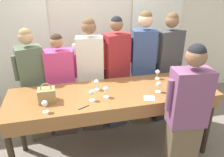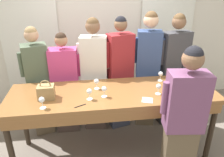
{
  "view_description": "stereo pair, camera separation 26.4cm",
  "coord_description": "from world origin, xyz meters",
  "px_view_note": "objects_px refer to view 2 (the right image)",
  "views": [
    {
      "loc": [
        -0.61,
        -2.41,
        2.29
      ],
      "look_at": [
        0.0,
        0.08,
        1.13
      ],
      "focal_mm": 35.0,
      "sensor_mm": 36.0,
      "label": 1
    },
    {
      "loc": [
        -0.35,
        -2.46,
        2.29
      ],
      "look_at": [
        0.0,
        0.08,
        1.13
      ],
      "focal_mm": 35.0,
      "sensor_mm": 36.0,
      "label": 2
    }
  ],
  "objects_px": {
    "guest_pink_top": "(65,84)",
    "guest_navy_coat": "(147,70)",
    "wine_glass_center_mid": "(89,92)",
    "wine_glass_center_right": "(42,100)",
    "tasting_bar": "(113,99)",
    "guest_cream_sweater": "(94,75)",
    "wine_glass_front_right": "(104,89)",
    "host_pouring": "(183,122)",
    "handbag": "(46,92)",
    "wine_glass_center_left": "(177,71)",
    "guest_olive_jacket": "(38,82)",
    "guest_beige_cap": "(173,70)",
    "guest_striped_shirt": "(120,74)",
    "wine_glass_back_left": "(97,82)",
    "wine_glass_front_mid": "(161,74)",
    "wine_bottle": "(181,78)",
    "wine_glass_front_left": "(159,87)"
  },
  "relations": [
    {
      "from": "guest_pink_top",
      "to": "guest_navy_coat",
      "type": "bearing_deg",
      "value": 0.0
    },
    {
      "from": "wine_glass_center_mid",
      "to": "wine_glass_back_left",
      "type": "distance_m",
      "value": 0.29
    },
    {
      "from": "guest_pink_top",
      "to": "guest_navy_coat",
      "type": "xyz_separation_m",
      "value": [
        1.3,
        0.0,
        0.18
      ]
    },
    {
      "from": "guest_olive_jacket",
      "to": "guest_navy_coat",
      "type": "relative_size",
      "value": 0.91
    },
    {
      "from": "tasting_bar",
      "to": "wine_glass_center_mid",
      "type": "xyz_separation_m",
      "value": [
        -0.3,
        -0.13,
        0.19
      ]
    },
    {
      "from": "guest_navy_coat",
      "to": "guest_beige_cap",
      "type": "bearing_deg",
      "value": 0.0
    },
    {
      "from": "wine_glass_center_mid",
      "to": "tasting_bar",
      "type": "bearing_deg",
      "value": 22.92
    },
    {
      "from": "guest_pink_top",
      "to": "guest_cream_sweater",
      "type": "xyz_separation_m",
      "value": [
        0.45,
        -0.0,
        0.13
      ]
    },
    {
      "from": "guest_striped_shirt",
      "to": "guest_navy_coat",
      "type": "bearing_deg",
      "value": -0.0
    },
    {
      "from": "wine_glass_back_left",
      "to": "guest_cream_sweater",
      "type": "height_order",
      "value": "guest_cream_sweater"
    },
    {
      "from": "wine_glass_front_right",
      "to": "guest_olive_jacket",
      "type": "relative_size",
      "value": 0.08
    },
    {
      "from": "wine_glass_front_left",
      "to": "guest_pink_top",
      "type": "bearing_deg",
      "value": 147.15
    },
    {
      "from": "wine_glass_front_mid",
      "to": "guest_cream_sweater",
      "type": "bearing_deg",
      "value": 156.5
    },
    {
      "from": "guest_pink_top",
      "to": "guest_beige_cap",
      "type": "height_order",
      "value": "guest_beige_cap"
    },
    {
      "from": "wine_glass_center_left",
      "to": "guest_beige_cap",
      "type": "relative_size",
      "value": 0.08
    },
    {
      "from": "wine_bottle",
      "to": "guest_cream_sweater",
      "type": "distance_m",
      "value": 1.28
    },
    {
      "from": "handbag",
      "to": "guest_navy_coat",
      "type": "height_order",
      "value": "guest_navy_coat"
    },
    {
      "from": "guest_pink_top",
      "to": "guest_cream_sweater",
      "type": "bearing_deg",
      "value": -0.0
    },
    {
      "from": "wine_bottle",
      "to": "host_pouring",
      "type": "relative_size",
      "value": 0.19
    },
    {
      "from": "tasting_bar",
      "to": "wine_glass_front_left",
      "type": "relative_size",
      "value": 19.07
    },
    {
      "from": "wine_glass_front_mid",
      "to": "wine_glass_center_left",
      "type": "height_order",
      "value": "same"
    },
    {
      "from": "wine_glass_back_left",
      "to": "guest_olive_jacket",
      "type": "xyz_separation_m",
      "value": [
        -0.84,
        0.52,
        -0.2
      ]
    },
    {
      "from": "guest_olive_jacket",
      "to": "tasting_bar",
      "type": "bearing_deg",
      "value": -32.43
    },
    {
      "from": "wine_glass_back_left",
      "to": "guest_cream_sweater",
      "type": "xyz_separation_m",
      "value": [
        0.0,
        0.52,
        -0.13
      ]
    },
    {
      "from": "handbag",
      "to": "guest_pink_top",
      "type": "distance_m",
      "value": 0.75
    },
    {
      "from": "guest_pink_top",
      "to": "guest_striped_shirt",
      "type": "relative_size",
      "value": 0.89
    },
    {
      "from": "wine_glass_front_right",
      "to": "wine_glass_center_left",
      "type": "xyz_separation_m",
      "value": [
        1.12,
        0.44,
        0.0
      ]
    },
    {
      "from": "wine_glass_center_left",
      "to": "guest_striped_shirt",
      "type": "bearing_deg",
      "value": 158.59
    },
    {
      "from": "tasting_bar",
      "to": "guest_cream_sweater",
      "type": "distance_m",
      "value": 0.69
    },
    {
      "from": "host_pouring",
      "to": "guest_striped_shirt",
      "type": "bearing_deg",
      "value": 110.17
    },
    {
      "from": "handbag",
      "to": "host_pouring",
      "type": "relative_size",
      "value": 0.14
    },
    {
      "from": "handbag",
      "to": "guest_navy_coat",
      "type": "xyz_separation_m",
      "value": [
        1.46,
        0.69,
        -0.07
      ]
    },
    {
      "from": "wine_bottle",
      "to": "guest_navy_coat",
      "type": "relative_size",
      "value": 0.17
    },
    {
      "from": "host_pouring",
      "to": "guest_beige_cap",
      "type": "bearing_deg",
      "value": 72.44
    },
    {
      "from": "guest_cream_sweater",
      "to": "guest_striped_shirt",
      "type": "relative_size",
      "value": 1.0
    },
    {
      "from": "wine_glass_front_right",
      "to": "guest_beige_cap",
      "type": "relative_size",
      "value": 0.08
    },
    {
      "from": "handbag",
      "to": "wine_glass_center_left",
      "type": "bearing_deg",
      "value": 11.87
    },
    {
      "from": "wine_glass_front_right",
      "to": "guest_pink_top",
      "type": "height_order",
      "value": "guest_pink_top"
    },
    {
      "from": "handbag",
      "to": "guest_beige_cap",
      "type": "bearing_deg",
      "value": 20.11
    },
    {
      "from": "wine_glass_center_right",
      "to": "guest_striped_shirt",
      "type": "relative_size",
      "value": 0.08
    },
    {
      "from": "guest_striped_shirt",
      "to": "wine_glass_front_right",
      "type": "bearing_deg",
      "value": -113.51
    },
    {
      "from": "wine_glass_back_left",
      "to": "host_pouring",
      "type": "bearing_deg",
      "value": -40.72
    },
    {
      "from": "guest_pink_top",
      "to": "host_pouring",
      "type": "distance_m",
      "value": 1.84
    },
    {
      "from": "wine_glass_center_right",
      "to": "guest_navy_coat",
      "type": "height_order",
      "value": "guest_navy_coat"
    },
    {
      "from": "wine_glass_center_mid",
      "to": "wine_glass_center_right",
      "type": "relative_size",
      "value": 1.0
    },
    {
      "from": "guest_olive_jacket",
      "to": "guest_pink_top",
      "type": "bearing_deg",
      "value": -0.0
    },
    {
      "from": "guest_cream_sweater",
      "to": "guest_navy_coat",
      "type": "relative_size",
      "value": 0.96
    },
    {
      "from": "wine_glass_center_mid",
      "to": "wine_glass_center_right",
      "type": "xyz_separation_m",
      "value": [
        -0.53,
        -0.13,
        0.0
      ]
    },
    {
      "from": "guest_olive_jacket",
      "to": "guest_beige_cap",
      "type": "xyz_separation_m",
      "value": [
        2.12,
        0.0,
        0.08
      ]
    },
    {
      "from": "guest_olive_jacket",
      "to": "guest_striped_shirt",
      "type": "distance_m",
      "value": 1.25
    }
  ]
}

